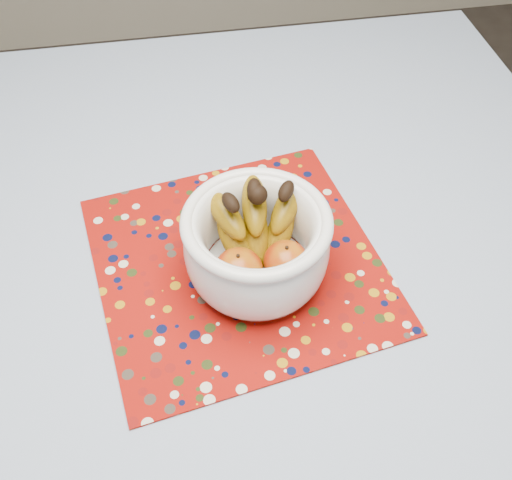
% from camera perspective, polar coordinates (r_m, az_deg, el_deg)
% --- Properties ---
extents(table, '(1.20, 1.20, 0.75)m').
position_cam_1_polar(table, '(0.99, -2.88, -5.15)').
color(table, olive).
rests_on(table, ground).
extents(tablecloth, '(1.32, 1.32, 0.01)m').
position_cam_1_polar(tablecloth, '(0.92, -3.07, -2.17)').
color(tablecloth, '#657EA8').
rests_on(tablecloth, table).
extents(placemat, '(0.48, 0.48, 0.00)m').
position_cam_1_polar(placemat, '(0.91, -1.73, -2.17)').
color(placemat, maroon).
rests_on(placemat, tablecloth).
extents(fruit_bowl, '(0.22, 0.21, 0.16)m').
position_cam_1_polar(fruit_bowl, '(0.84, 0.14, 0.11)').
color(fruit_bowl, white).
rests_on(fruit_bowl, placemat).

